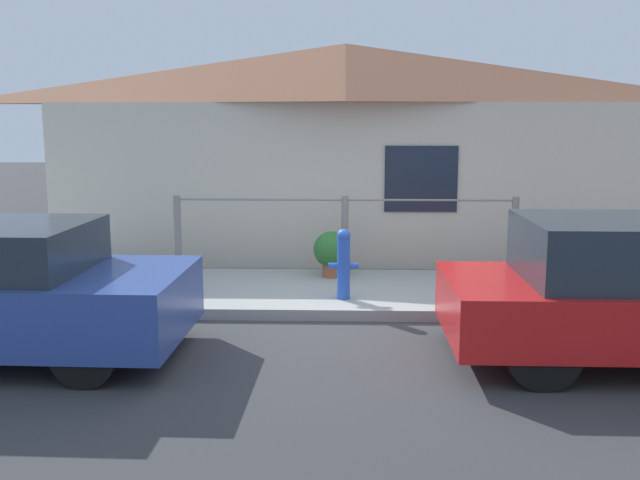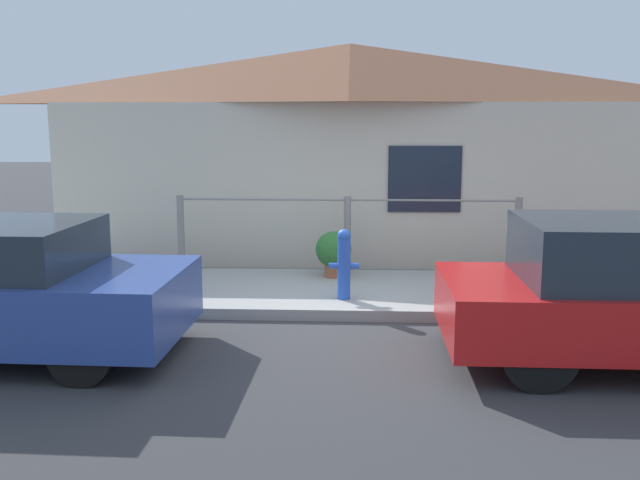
% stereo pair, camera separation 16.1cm
% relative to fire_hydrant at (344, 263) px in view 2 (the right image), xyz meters
% --- Properties ---
extents(ground_plane, '(60.00, 60.00, 0.00)m').
position_rel_fire_hydrant_xyz_m(ground_plane, '(0.02, -0.54, -0.58)').
color(ground_plane, '#38383A').
extents(sidewalk, '(24.00, 2.27, 0.13)m').
position_rel_fire_hydrant_xyz_m(sidewalk, '(0.02, 0.59, -0.52)').
color(sidewalk, '#9E9E99').
rests_on(sidewalk, ground_plane).
extents(house, '(9.62, 2.23, 3.51)m').
position_rel_fire_hydrant_xyz_m(house, '(0.02, 3.35, 2.23)').
color(house, beige).
rests_on(house, ground_plane).
extents(fence, '(4.90, 0.10, 1.09)m').
position_rel_fire_hydrant_xyz_m(fence, '(0.02, 1.57, 0.15)').
color(fence, gray).
rests_on(fence, sidewalk).
extents(fire_hydrant, '(0.37, 0.17, 0.86)m').
position_rel_fire_hydrant_xyz_m(fire_hydrant, '(0.00, 0.00, 0.00)').
color(fire_hydrant, blue).
rests_on(fire_hydrant, sidewalk).
extents(potted_plant_near_hydrant, '(0.50, 0.50, 0.64)m').
position_rel_fire_hydrant_xyz_m(potted_plant_near_hydrant, '(-0.17, 1.22, -0.09)').
color(potted_plant_near_hydrant, '#9E5638').
rests_on(potted_plant_near_hydrant, sidewalk).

